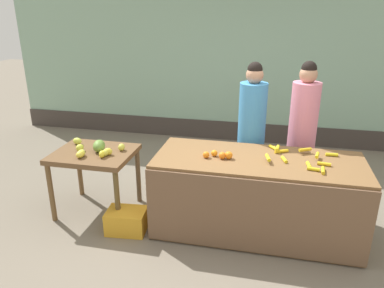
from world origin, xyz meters
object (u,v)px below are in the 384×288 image
object	(u,v)px
vendor_woman_pink_shirt	(302,135)
produce_sack	(170,174)
produce_crate	(127,221)
vendor_woman_blue_shirt	(251,134)

from	to	relation	value
vendor_woman_pink_shirt	produce_sack	xyz separation A→B (m)	(-1.71, -0.02, -0.70)
vendor_woman_pink_shirt	produce_crate	bearing A→B (deg)	-149.22
vendor_woman_pink_shirt	produce_sack	size ratio (longest dim) A/B	4.09
vendor_woman_blue_shirt	vendor_woman_pink_shirt	distance (m)	0.62
vendor_woman_blue_shirt	produce_sack	world-z (taller)	vendor_woman_blue_shirt
vendor_woman_blue_shirt	produce_crate	xyz separation A→B (m)	(-1.29, -1.06, -0.79)
vendor_woman_blue_shirt	vendor_woman_pink_shirt	size ratio (longest dim) A/B	0.99
produce_crate	produce_sack	bearing A→B (deg)	80.07
produce_sack	vendor_woman_pink_shirt	bearing A→B (deg)	0.69
vendor_woman_blue_shirt	produce_sack	distance (m)	1.30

